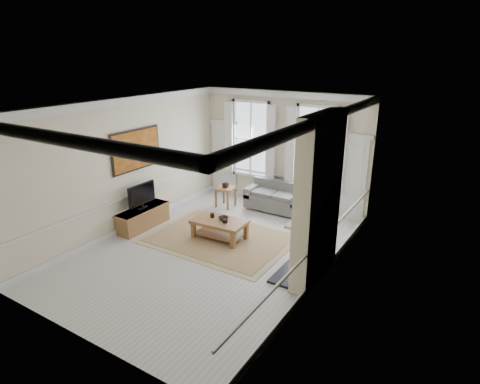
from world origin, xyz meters
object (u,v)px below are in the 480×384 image
Objects in this scene: coffee_table at (220,223)px; tv_stand at (143,218)px; sofa at (276,198)px; side_table at (226,191)px.

tv_stand is at bearing -170.03° from coffee_table.
coffee_table is at bearing -97.33° from sofa.
tv_stand is (-1.02, -2.40, -0.23)m from side_table.
sofa is 3.85m from tv_stand.
side_table reaches higher than coffee_table.
sofa reaches higher than coffee_table.
tv_stand reaches higher than coffee_table.
sofa is 2.50m from coffee_table.
sofa is 2.82× the size of side_table.
side_table is at bearing -157.33° from sofa.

